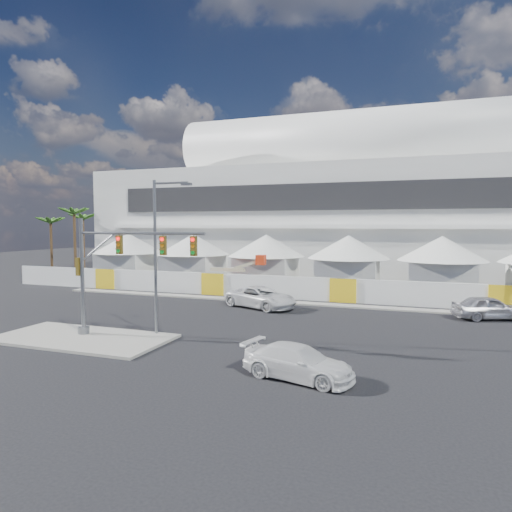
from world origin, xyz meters
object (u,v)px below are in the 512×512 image
(sedan_silver, at_px, (489,307))
(streetlight_median, at_px, (159,246))
(boom_lift, at_px, (223,279))
(traffic_mast, at_px, (109,271))
(pickup_curb, at_px, (261,297))
(pickup_near, at_px, (298,362))
(lot_car_c, at_px, (213,282))

(sedan_silver, relative_size, streetlight_median, 0.54)
(streetlight_median, xyz_separation_m, boom_lift, (-4.58, 19.38, -4.33))
(traffic_mast, relative_size, boom_lift, 1.19)
(pickup_curb, bearing_deg, boom_lift, 61.44)
(traffic_mast, xyz_separation_m, boom_lift, (-2.21, 20.88, -2.95))
(pickup_near, xyz_separation_m, boom_lift, (-14.06, 23.80, 0.23))
(lot_car_c, xyz_separation_m, traffic_mast, (3.01, -20.27, 3.19))
(traffic_mast, height_order, streetlight_median, streetlight_median)
(boom_lift, bearing_deg, lot_car_c, -145.76)
(sedan_silver, height_order, lot_car_c, sedan_silver)
(traffic_mast, relative_size, streetlight_median, 0.93)
(streetlight_median, bearing_deg, lot_car_c, 105.99)
(pickup_curb, distance_m, streetlight_median, 11.74)
(pickup_curb, relative_size, streetlight_median, 0.66)
(pickup_near, distance_m, streetlight_median, 11.41)
(sedan_silver, bearing_deg, lot_car_c, 52.21)
(pickup_curb, xyz_separation_m, streetlight_median, (-2.59, -10.55, 4.45))
(sedan_silver, xyz_separation_m, pickup_near, (-9.30, -16.23, -0.11))
(traffic_mast, distance_m, streetlight_median, 3.13)
(lot_car_c, bearing_deg, boom_lift, -40.69)
(traffic_mast, bearing_deg, sedan_silver, 32.16)
(pickup_near, bearing_deg, pickup_curb, 37.09)
(sedan_silver, relative_size, lot_car_c, 1.00)
(pickup_curb, xyz_separation_m, traffic_mast, (-4.96, -12.05, 3.06))
(streetlight_median, height_order, boom_lift, streetlight_median)
(sedan_silver, height_order, streetlight_median, streetlight_median)
(pickup_near, height_order, boom_lift, boom_lift)
(sedan_silver, height_order, boom_lift, boom_lift)
(streetlight_median, distance_m, boom_lift, 20.38)
(sedan_silver, distance_m, pickup_near, 18.70)
(pickup_curb, distance_m, boom_lift, 11.37)
(sedan_silver, bearing_deg, streetlight_median, 100.44)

